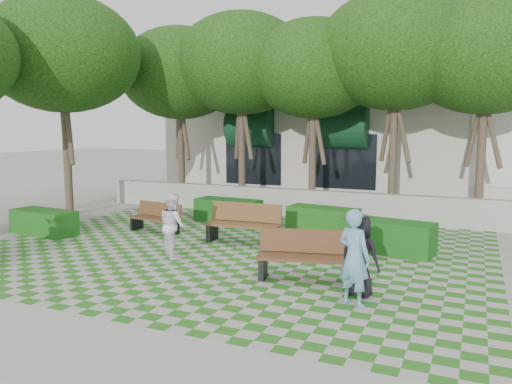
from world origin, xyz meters
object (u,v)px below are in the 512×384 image
at_px(hedge_east, 387,236).
at_px(person_dark, 360,256).
at_px(bench_west, 156,218).
at_px(hedge_west, 44,222).
at_px(person_blue, 354,257).
at_px(bench_east, 305,256).
at_px(person_white, 174,225).
at_px(hedge_midleft, 228,211).
at_px(hedge_midright, 323,219).
at_px(bench_mid, 244,224).

relative_size(hedge_east, person_dark, 1.49).
height_order(bench_west, hedge_east, bench_west).
distance_m(hedge_west, person_blue, 9.39).
xyz_separation_m(bench_east, hedge_east, (1.10, 2.85, -0.08)).
height_order(hedge_west, person_blue, person_blue).
bearing_deg(person_white, bench_east, -146.49).
distance_m(bench_east, hedge_east, 3.06).
distance_m(hedge_midleft, person_blue, 7.82).
bearing_deg(hedge_midright, bench_east, -77.98).
distance_m(hedge_midright, person_dark, 5.48).
bearing_deg(person_white, person_blue, -157.40).
xyz_separation_m(bench_east, hedge_west, (-7.96, 1.00, -0.12)).
xyz_separation_m(hedge_east, person_dark, (0.08, -3.37, 0.35)).
distance_m(hedge_midleft, person_white, 4.43).
distance_m(bench_mid, hedge_midleft, 2.88).
xyz_separation_m(hedge_midright, person_dark, (2.14, -5.03, 0.38)).
bearing_deg(bench_west, hedge_east, 11.24).
xyz_separation_m(bench_east, person_dark, (1.18, -0.51, 0.26)).
bearing_deg(bench_mid, hedge_east, 4.93).
distance_m(hedge_east, hedge_midright, 2.65).
bearing_deg(hedge_east, hedge_west, -168.43).
bearing_deg(bench_west, hedge_west, -141.49).
height_order(bench_mid, hedge_midleft, bench_mid).
height_order(person_blue, person_white, person_blue).
bearing_deg(hedge_west, person_white, -7.67).
distance_m(bench_west, hedge_midleft, 2.47).
bearing_deg(hedge_midleft, bench_mid, -54.87).
relative_size(bench_east, person_dark, 1.32).
distance_m(hedge_east, hedge_west, 9.25).
relative_size(bench_east, hedge_east, 0.88).
xyz_separation_m(bench_west, person_white, (2.03, -2.17, 0.35)).
distance_m(bench_east, hedge_west, 8.02).
distance_m(hedge_midright, hedge_midleft, 3.14).
bearing_deg(hedge_east, person_dark, -88.63).
height_order(bench_west, hedge_midright, bench_west).
relative_size(hedge_east, hedge_west, 1.11).
height_order(bench_east, person_blue, person_blue).
bearing_deg(hedge_midright, hedge_east, -38.79).
distance_m(bench_mid, person_dark, 4.63).
bearing_deg(bench_mid, bench_west, 173.03).
height_order(hedge_midright, hedge_west, hedge_midright).
distance_m(person_blue, person_white, 4.68).
bearing_deg(person_dark, bench_mid, -25.73).
bearing_deg(bench_west, hedge_midright, 32.87).
height_order(person_dark, person_white, person_white).
bearing_deg(hedge_midleft, person_dark, -44.67).
bearing_deg(hedge_midright, bench_mid, -124.45).
distance_m(bench_east, bench_mid, 3.39).
xyz_separation_m(hedge_midleft, person_white, (0.83, -4.34, 0.38)).
xyz_separation_m(bench_mid, person_dark, (3.62, -2.87, 0.24)).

